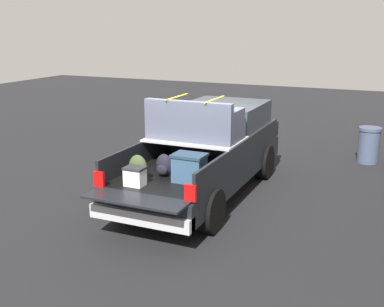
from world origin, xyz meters
The scene contains 3 objects.
ground_plane centered at (0.00, 0.00, 0.00)m, with size 40.00×40.00×0.00m, color black.
pickup_truck centered at (0.36, 0.00, 0.97)m, with size 6.05×2.06×2.23m.
trash_can centered at (4.25, -3.09, 0.50)m, with size 0.60×0.60×0.98m.
Camera 1 is at (-9.26, -3.89, 3.65)m, focal length 44.95 mm.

